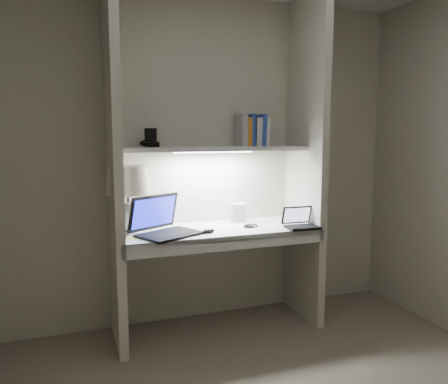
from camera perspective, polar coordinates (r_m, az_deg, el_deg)
name	(u,v)px	position (r m, az deg, el deg)	size (l,w,h in m)	color
back_wall	(206,161)	(3.42, -2.36, 4.08)	(3.20, 0.01, 2.50)	beige
alcove_panel_left	(114,165)	(3.01, -14.17, 3.39)	(0.06, 0.55, 2.50)	beige
alcove_panel_right	(306,161)	(3.47, 10.66, 4.00)	(0.06, 0.55, 2.50)	beige
desk	(218,231)	(3.23, -0.84, -5.08)	(1.40, 0.55, 0.04)	white
desk_apron	(230,243)	(3.00, 0.78, -6.65)	(1.46, 0.03, 0.10)	silver
shelf	(213,149)	(3.25, -1.41, 5.67)	(1.40, 0.36, 0.03)	silver
strip_light	(213,152)	(3.25, -1.41, 5.28)	(0.60, 0.04, 0.01)	white
table_lamp	(128,188)	(3.07, -12.46, 0.51)	(0.32, 0.32, 0.47)	white
laptop_main	(164,226)	(3.05, -7.90, -4.40)	(0.52, 0.50, 0.27)	black
laptop_netbook	(300,223)	(3.29, 9.93, -3.97)	(0.24, 0.21, 0.15)	black
speaker	(238,213)	(3.43, 1.78, -2.72)	(0.11, 0.08, 0.15)	silver
mouse	(209,231)	(3.06, -2.01, -5.10)	(0.09, 0.05, 0.03)	black
cable_coil	(251,226)	(3.29, 3.57, -4.39)	(0.10, 0.10, 0.01)	black
sticky_note	(132,238)	(2.98, -11.93, -5.91)	(0.07, 0.07, 0.00)	#CFD82D
book_row	(252,131)	(3.45, 3.69, 7.95)	(0.23, 0.16, 0.25)	white
shelf_box	(151,138)	(3.19, -9.53, 7.02)	(0.08, 0.06, 0.14)	black
shelf_gadget	(148,143)	(3.18, -9.93, 6.28)	(0.12, 0.09, 0.05)	black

